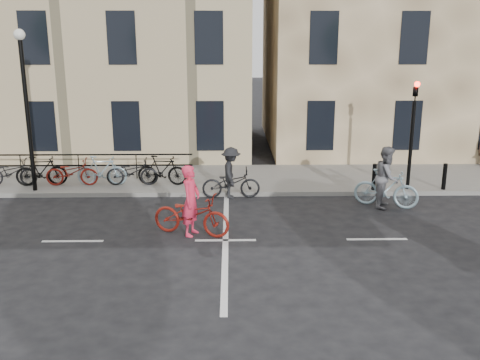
{
  "coord_description": "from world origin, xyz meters",
  "views": [
    {
      "loc": [
        0.15,
        -13.15,
        5.14
      ],
      "look_at": [
        0.42,
        2.04,
        1.1
      ],
      "focal_mm": 40.0,
      "sensor_mm": 36.0,
      "label": 1
    }
  ],
  "objects_px": {
    "cyclist_grey": "(387,183)",
    "lamp_post": "(25,91)",
    "traffic_light": "(413,122)",
    "cyclist_pink": "(191,211)",
    "cyclist_dark": "(231,178)"
  },
  "relations": [
    {
      "from": "cyclist_grey",
      "to": "cyclist_dark",
      "type": "distance_m",
      "value": 4.97
    },
    {
      "from": "lamp_post",
      "to": "cyclist_pink",
      "type": "xyz_separation_m",
      "value": [
        5.58,
        -3.94,
        -2.82
      ]
    },
    {
      "from": "traffic_light",
      "to": "lamp_post",
      "type": "relative_size",
      "value": 0.74
    },
    {
      "from": "cyclist_pink",
      "to": "cyclist_dark",
      "type": "height_order",
      "value": "cyclist_pink"
    },
    {
      "from": "cyclist_grey",
      "to": "lamp_post",
      "type": "bearing_deg",
      "value": 106.05
    },
    {
      "from": "lamp_post",
      "to": "cyclist_pink",
      "type": "height_order",
      "value": "lamp_post"
    },
    {
      "from": "lamp_post",
      "to": "cyclist_dark",
      "type": "height_order",
      "value": "lamp_post"
    },
    {
      "from": "cyclist_grey",
      "to": "cyclist_dark",
      "type": "bearing_deg",
      "value": 101.29
    },
    {
      "from": "cyclist_grey",
      "to": "traffic_light",
      "type": "bearing_deg",
      "value": -14.26
    },
    {
      "from": "cyclist_pink",
      "to": "cyclist_dark",
      "type": "distance_m",
      "value": 3.6
    },
    {
      "from": "traffic_light",
      "to": "lamp_post",
      "type": "height_order",
      "value": "lamp_post"
    },
    {
      "from": "traffic_light",
      "to": "lamp_post",
      "type": "xyz_separation_m",
      "value": [
        -12.7,
        0.06,
        1.04
      ]
    },
    {
      "from": "traffic_light",
      "to": "lamp_post",
      "type": "distance_m",
      "value": 12.74
    },
    {
      "from": "traffic_light",
      "to": "cyclist_grey",
      "type": "relative_size",
      "value": 1.9
    },
    {
      "from": "cyclist_pink",
      "to": "cyclist_dark",
      "type": "bearing_deg",
      "value": 1.39
    }
  ]
}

